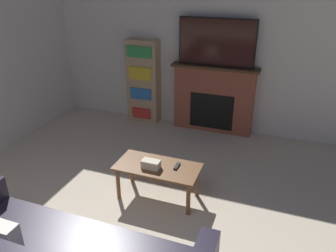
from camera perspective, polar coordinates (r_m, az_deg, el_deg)
wall_back at (r=5.77m, az=5.08°, el=12.75°), size 6.23×0.06×2.70m
fireplace at (r=5.77m, az=7.90°, el=4.73°), size 1.48×0.28×1.17m
tv at (r=5.49m, az=8.45°, el=14.19°), size 1.26×0.03×0.77m
coffee_table at (r=4.03m, az=-1.81°, el=-7.73°), size 1.03×0.50×0.45m
tissue_box at (r=3.94m, az=-2.99°, el=-6.65°), size 0.22×0.12×0.10m
remote_control at (r=3.97m, az=1.56°, el=-7.00°), size 0.04×0.15×0.02m
bookshelf at (r=6.09m, az=-4.30°, el=7.72°), size 0.59×0.29×1.53m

